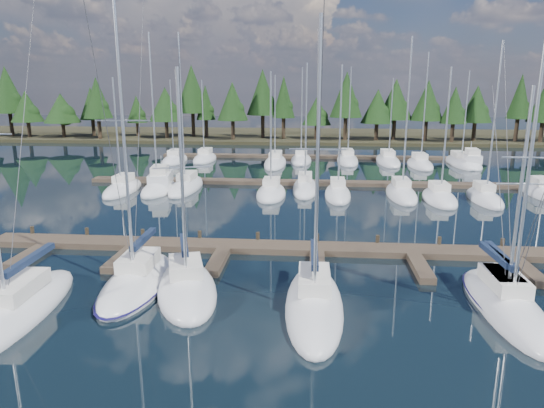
# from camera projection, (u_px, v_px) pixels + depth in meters

# --- Properties ---
(ground) EXTENTS (260.00, 260.00, 0.00)m
(ground) POSITION_uv_depth(u_px,v_px,m) (316.00, 207.00, 43.22)
(ground) COLOR black
(ground) RESTS_ON ground
(far_shore) EXTENTS (220.00, 30.00, 0.60)m
(far_shore) POSITION_uv_depth(u_px,v_px,m) (315.00, 136.00, 101.21)
(far_shore) COLOR #2C2918
(far_shore) RESTS_ON ground
(main_dock) EXTENTS (44.00, 6.13, 0.90)m
(main_dock) POSITION_uv_depth(u_px,v_px,m) (317.00, 252.00, 30.94)
(main_dock) COLOR #483A2D
(main_dock) RESTS_ON ground
(back_docks) EXTENTS (50.00, 21.80, 0.40)m
(back_docks) POSITION_uv_depth(u_px,v_px,m) (316.00, 168.00, 62.12)
(back_docks) COLOR #483A2D
(back_docks) RESTS_ON ground
(front_sailboat_0) EXTENTS (3.19, 10.50, 15.61)m
(front_sailboat_0) POSITION_uv_depth(u_px,v_px,m) (15.00, 312.00, 22.51)
(front_sailboat_0) COLOR silver
(front_sailboat_0) RESTS_ON ground
(front_sailboat_1) EXTENTS (3.30, 8.68, 16.13)m
(front_sailboat_1) POSITION_uv_depth(u_px,v_px,m) (137.00, 282.00, 26.01)
(front_sailboat_1) COLOR silver
(front_sailboat_1) RESTS_ON ground
(front_sailboat_2) EXTENTS (5.19, 8.31, 12.18)m
(front_sailboat_2) POSITION_uv_depth(u_px,v_px,m) (187.00, 288.00, 25.17)
(front_sailboat_2) COLOR silver
(front_sailboat_2) RESTS_ON ground
(front_sailboat_3) EXTENTS (2.93, 9.60, 14.23)m
(front_sailboat_3) POSITION_uv_depth(u_px,v_px,m) (314.00, 303.00, 23.41)
(front_sailboat_3) COLOR silver
(front_sailboat_3) RESTS_ON ground
(front_sailboat_4) EXTENTS (2.99, 8.55, 11.35)m
(front_sailboat_4) POSITION_uv_depth(u_px,v_px,m) (502.00, 302.00, 23.57)
(front_sailboat_4) COLOR silver
(front_sailboat_4) RESTS_ON ground
(front_sailboat_5) EXTENTS (2.82, 9.37, 13.61)m
(front_sailboat_5) POSITION_uv_depth(u_px,v_px,m) (507.00, 305.00, 23.24)
(front_sailboat_5) COLOR silver
(front_sailboat_5) RESTS_ON ground
(back_sailboat_rows) EXTENTS (44.81, 32.36, 16.32)m
(back_sailboat_rows) POSITION_uv_depth(u_px,v_px,m) (322.00, 174.00, 58.01)
(back_sailboat_rows) COLOR silver
(back_sailboat_rows) RESTS_ON ground
(motor_yacht_left) EXTENTS (4.08, 8.62, 4.13)m
(motor_yacht_left) POSITION_uv_depth(u_px,v_px,m) (161.00, 185.00, 50.41)
(motor_yacht_left) COLOR silver
(motor_yacht_left) RESTS_ON ground
(motor_yacht_right) EXTENTS (3.54, 8.21, 3.97)m
(motor_yacht_right) POSITION_uv_depth(u_px,v_px,m) (471.00, 163.00, 64.58)
(motor_yacht_right) COLOR silver
(motor_yacht_right) RESTS_ON ground
(tree_line) EXTENTS (185.71, 11.86, 13.84)m
(tree_line) POSITION_uv_depth(u_px,v_px,m) (300.00, 102.00, 90.34)
(tree_line) COLOR black
(tree_line) RESTS_ON far_shore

